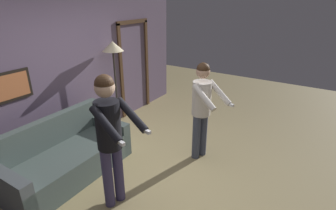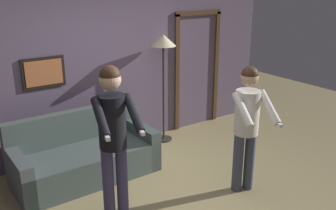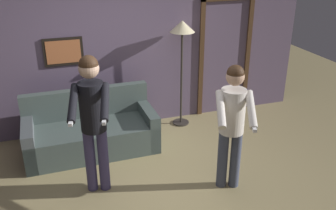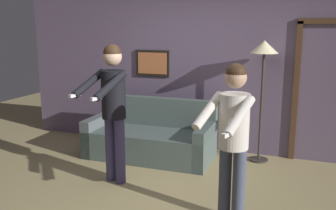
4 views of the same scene
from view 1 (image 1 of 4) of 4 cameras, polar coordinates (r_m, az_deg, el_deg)
ground_plane at (r=4.09m, az=-2.00°, el=-15.86°), size 12.00×12.00×0.00m
back_wall_assembly at (r=4.79m, az=-21.92°, el=5.93°), size 6.40×0.10×2.60m
couch at (r=4.32m, az=-21.20°, el=-10.76°), size 1.91×0.88×0.87m
torchiere_lamp at (r=5.10m, az=-11.84°, el=10.75°), size 0.40×0.40×1.78m
person_standing_left at (r=3.18m, az=-12.58°, el=-5.51°), size 0.53×0.73×1.76m
person_standing_right at (r=4.17m, az=7.45°, el=0.33°), size 0.56×0.67×1.63m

